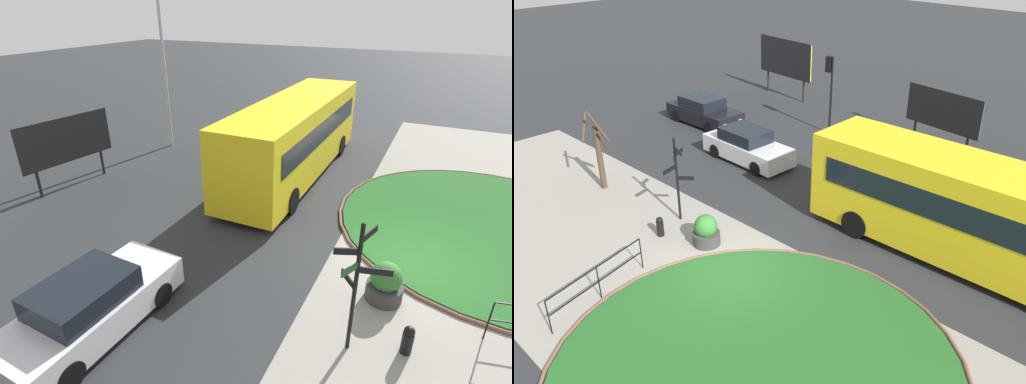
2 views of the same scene
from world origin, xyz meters
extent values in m
plane|color=#282B2D|center=(0.00, 0.00, 0.00)|extent=(120.00, 120.00, 0.00)
cube|color=gray|center=(0.00, -1.83, 0.01)|extent=(32.00, 8.33, 0.02)
cylinder|color=#235B23|center=(3.31, -2.28, 0.05)|extent=(10.15, 10.15, 0.10)
torus|color=brown|center=(3.31, -2.28, 0.06)|extent=(10.46, 10.46, 0.11)
cylinder|color=black|center=(-3.89, 0.97, 1.57)|extent=(0.09, 0.09, 3.14)
sphere|color=black|center=(-3.89, 0.97, 3.19)|extent=(0.10, 0.10, 0.10)
cube|color=black|center=(-3.55, 0.88, 2.84)|extent=(0.60, 0.20, 0.15)
cube|color=black|center=(-4.00, 1.23, 2.58)|extent=(0.22, 0.45, 0.15)
cube|color=#195128|center=(-4.14, 1.09, 2.27)|extent=(0.44, 0.23, 0.15)
cube|color=black|center=(-3.80, 0.62, 2.16)|extent=(0.20, 0.64, 0.15)
cube|color=black|center=(-3.65, 1.18, 1.69)|extent=(0.44, 0.39, 0.15)
cylinder|color=black|center=(-3.46, -0.22, 0.29)|extent=(0.25, 0.25, 0.58)
sphere|color=black|center=(-3.46, -0.22, 0.63)|extent=(0.24, 0.24, 0.24)
cube|color=black|center=(-1.88, -3.49, 1.10)|extent=(0.83, 3.42, 0.03)
cube|color=black|center=(-1.88, -3.49, 0.60)|extent=(0.83, 3.42, 0.03)
cylinder|color=black|center=(-2.28, -1.78, 0.55)|extent=(0.04, 0.04, 1.10)
cylinder|color=black|center=(-1.88, -3.49, 0.55)|extent=(0.04, 0.04, 1.10)
cylinder|color=black|center=(-1.48, -5.20, 0.55)|extent=(0.04, 0.04, 1.10)
cube|color=yellow|center=(4.89, 5.65, 1.81)|extent=(10.76, 2.65, 3.07)
cube|color=black|center=(4.89, 6.96, 2.24)|extent=(9.46, 0.07, 0.88)
cube|color=black|center=(4.90, 4.34, 2.24)|extent=(9.46, 0.07, 0.88)
cylinder|color=black|center=(1.45, 6.83, 0.50)|extent=(1.00, 0.31, 1.00)
cylinder|color=black|center=(1.46, 4.43, 0.50)|extent=(1.00, 0.31, 1.00)
cube|color=black|center=(-11.21, 8.35, 0.55)|extent=(4.42, 1.83, 0.74)
cube|color=black|center=(-11.39, 8.36, 1.19)|extent=(2.20, 1.60, 0.55)
cube|color=#EAEACC|center=(-9.00, 8.88, 0.58)|extent=(0.02, 0.20, 0.12)
cube|color=#EAEACC|center=(-9.00, 7.80, 0.58)|extent=(0.02, 0.20, 0.12)
cylinder|color=black|center=(-9.84, 9.17, 0.32)|extent=(0.64, 0.22, 0.64)
cylinder|color=black|center=(-9.85, 7.52, 0.32)|extent=(0.64, 0.22, 0.64)
cylinder|color=black|center=(-12.58, 9.19, 0.32)|extent=(0.64, 0.22, 0.64)
cylinder|color=black|center=(-12.58, 7.54, 0.32)|extent=(0.64, 0.22, 0.64)
cube|color=silver|center=(-5.91, 6.45, 0.56)|extent=(4.50, 1.91, 0.77)
cube|color=black|center=(-6.09, 6.46, 1.23)|extent=(2.19, 1.61, 0.55)
cube|color=#EAEACC|center=(-3.66, 6.89, 0.60)|extent=(0.03, 0.20, 0.12)
cube|color=#EAEACC|center=(-3.70, 5.85, 0.60)|extent=(0.03, 0.20, 0.12)
cylinder|color=black|center=(-4.51, 7.19, 0.32)|extent=(0.65, 0.24, 0.64)
cylinder|color=black|center=(-4.57, 5.61, 0.32)|extent=(0.65, 0.24, 0.64)
cylinder|color=black|center=(-7.26, 7.30, 0.32)|extent=(0.65, 0.24, 0.64)
cylinder|color=black|center=(-7.31, 5.71, 0.32)|extent=(0.65, 0.24, 0.64)
cylinder|color=black|center=(-5.43, 11.82, 1.97)|extent=(0.11, 0.11, 3.95)
cube|color=black|center=(-5.63, 11.81, 3.56)|extent=(0.28, 0.28, 0.78)
sphere|color=red|center=(-5.78, 11.80, 3.80)|extent=(0.16, 0.16, 0.16)
sphere|color=black|center=(-5.78, 11.80, 3.56)|extent=(0.16, 0.16, 0.16)
sphere|color=black|center=(-5.78, 11.80, 3.31)|extent=(0.16, 0.16, 0.16)
cylinder|color=black|center=(-1.67, 13.82, 1.00)|extent=(0.12, 0.12, 2.01)
cylinder|color=black|center=(1.21, 13.40, 1.00)|extent=(0.12, 0.12, 2.01)
cube|color=green|center=(-0.23, 13.61, 2.01)|extent=(3.87, 0.67, 1.72)
cube|color=black|center=(-0.24, 13.54, 2.01)|extent=(3.95, 0.59, 1.82)
cylinder|color=black|center=(-13.02, 15.18, 1.21)|extent=(0.12, 0.12, 2.42)
cylinder|color=black|center=(-9.80, 14.89, 1.21)|extent=(0.12, 0.12, 2.42)
cube|color=yellow|center=(-11.41, 15.04, 2.42)|extent=(4.30, 0.51, 2.12)
cube|color=black|center=(-11.42, 14.97, 2.42)|extent=(4.39, 0.43, 2.22)
cylinder|color=#383838|center=(-1.89, 0.54, 0.23)|extent=(0.94, 0.94, 0.46)
sphere|color=#33702D|center=(-1.89, 0.54, 0.72)|extent=(0.80, 0.80, 0.80)
cylinder|color=#423323|center=(-8.22, 0.41, 1.36)|extent=(0.23, 0.23, 2.71)
cylinder|color=#423323|center=(-7.87, 0.34, 2.78)|extent=(0.25, 0.82, 1.45)
cylinder|color=#423323|center=(-8.52, 0.10, 2.66)|extent=(0.75, 0.72, 0.97)
cylinder|color=#423323|center=(-8.01, 0.53, 2.12)|extent=(0.39, 0.56, 0.93)
camera|label=1|loc=(-10.60, -0.02, 7.00)|focal=27.67mm
camera|label=2|loc=(10.28, -9.11, 9.87)|focal=37.40mm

